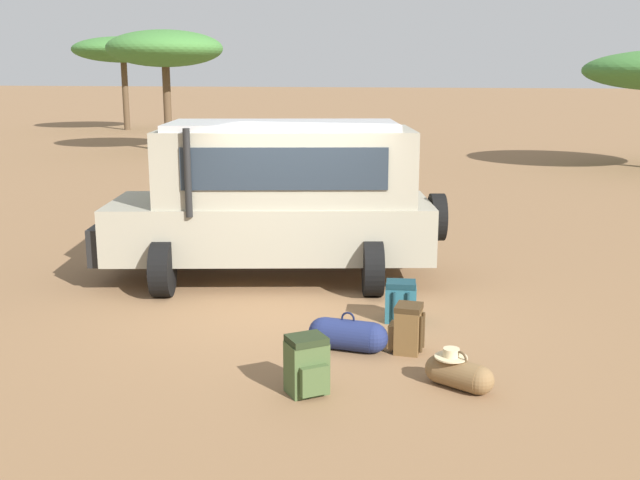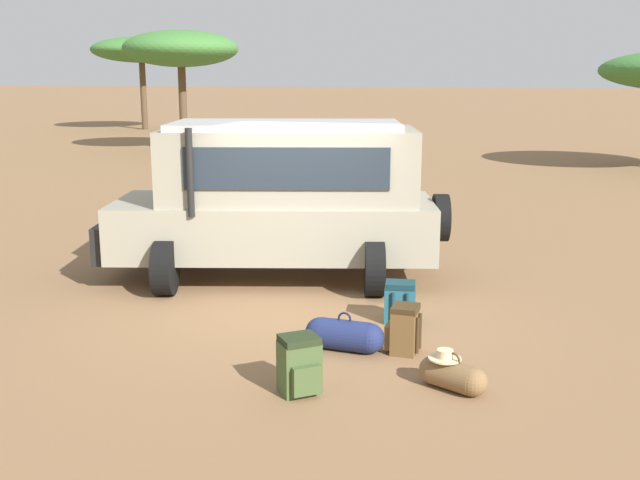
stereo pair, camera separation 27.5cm
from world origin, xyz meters
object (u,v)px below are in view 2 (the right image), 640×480
Objects in this scene: duffel_bag_low_black_case at (452,375)px; acacia_tree_left_mid at (181,49)px; backpack_near_rear_wheel at (300,366)px; backpack_cluster_center at (404,330)px; safari_vehicle at (281,197)px; backpack_beside_front_wheel at (400,302)px; duffel_bag_soft_canvas at (344,335)px; acacia_tree_far_left at (141,50)px.

acacia_tree_left_mid is at bearing 122.01° from duffel_bag_low_black_case.
backpack_near_rear_wheel is 0.84× the size of duffel_bag_low_black_case.
backpack_cluster_center is 1.63m from backpack_near_rear_wheel.
safari_vehicle is at bearing 111.06° from backpack_near_rear_wheel.
backpack_beside_front_wheel reaches higher than duffel_bag_low_black_case.
backpack_cluster_center reaches higher than duffel_bag_soft_canvas.
backpack_near_rear_wheel is 24.96m from acacia_tree_left_mid.
duffel_bag_soft_canvas is (-0.68, -0.12, -0.09)m from backpack_cluster_center.
safari_vehicle is 10.22× the size of backpack_beside_front_wheel.
acacia_tree_far_left is at bearing 125.79° from acacia_tree_left_mid.
duffel_bag_soft_canvas is 0.17× the size of acacia_tree_far_left.
duffel_bag_low_black_case is 0.13× the size of acacia_tree_far_left.
duffel_bag_soft_canvas reaches higher than duffel_bag_low_black_case.
backpack_cluster_center is at bearing 125.88° from duffel_bag_low_black_case.
backpack_near_rear_wheel is 0.63× the size of duffel_bag_soft_canvas.
safari_vehicle is 9.09× the size of backpack_near_rear_wheel.
duffel_bag_soft_canvas is at bearing -58.55° from safari_vehicle.
duffel_bag_soft_canvas is at bearing -59.71° from acacia_tree_left_mid.
backpack_near_rear_wheel is 0.11× the size of acacia_tree_far_left.
duffel_bag_low_black_case is at bearing 18.85° from backpack_near_rear_wheel.
safari_vehicle is 20.51m from acacia_tree_left_mid.
backpack_near_rear_wheel is at bearing -120.27° from backpack_cluster_center.
acacia_tree_far_left reaches higher than backpack_near_rear_wheel.
acacia_tree_far_left is (-19.33, 32.17, 4.12)m from backpack_near_rear_wheel.
acacia_tree_far_left is at bearing 122.24° from duffel_bag_soft_canvas.
backpack_cluster_center is 0.12× the size of acacia_tree_left_mid.
acacia_tree_left_mid reaches higher than backpack_near_rear_wheel.
backpack_beside_front_wheel reaches higher than duffel_bag_soft_canvas.
backpack_cluster_center is (0.23, -1.08, 0.01)m from backpack_beside_front_wheel.
acacia_tree_far_left reaches higher than backpack_cluster_center.
backpack_beside_front_wheel is at bearing -56.14° from acacia_tree_far_left.
duffel_bag_soft_canvas is (-1.33, 0.79, 0.02)m from duffel_bag_low_black_case.
backpack_beside_front_wheel is 23.15m from acacia_tree_left_mid.
duffel_bag_soft_canvas is (-0.45, -1.19, -0.08)m from backpack_beside_front_wheel.
duffel_bag_low_black_case is at bearing -30.61° from duffel_bag_soft_canvas.
backpack_beside_front_wheel is 2.55m from backpack_near_rear_wheel.
acacia_tree_far_left is 12.93m from acacia_tree_left_mid.
safari_vehicle is at bearing 143.18° from backpack_beside_front_wheel.
backpack_near_rear_wheel reaches higher than duffel_bag_soft_canvas.
backpack_near_rear_wheel is (-0.82, -1.40, 0.02)m from backpack_cluster_center.
safari_vehicle reaches higher than backpack_cluster_center.
duffel_bag_soft_canvas is at bearing 83.68° from backpack_near_rear_wheel.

